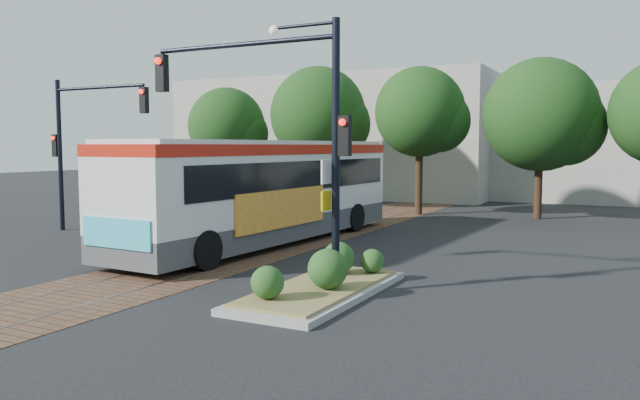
{
  "coord_description": "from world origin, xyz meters",
  "views": [
    {
      "loc": [
        11.22,
        -13.43,
        3.4
      ],
      "look_at": [
        1.77,
        4.87,
        1.6
      ],
      "focal_mm": 35.0,
      "sensor_mm": 36.0,
      "label": 1
    }
  ],
  "objects_px": {
    "city_bus": "(267,186)",
    "signal_pole_main": "(288,113)",
    "traffic_island": "(323,280)",
    "officer": "(101,206)",
    "parked_car": "(268,203)",
    "signal_pole_left": "(79,134)"
  },
  "relations": [
    {
      "from": "signal_pole_main",
      "to": "officer",
      "type": "xyz_separation_m",
      "value": [
        -13.36,
        6.86,
        -3.37
      ]
    },
    {
      "from": "parked_car",
      "to": "officer",
      "type": "bearing_deg",
      "value": 161.22
    },
    {
      "from": "city_bus",
      "to": "signal_pole_main",
      "type": "relative_size",
      "value": 2.25
    },
    {
      "from": "signal_pole_left",
      "to": "parked_car",
      "type": "xyz_separation_m",
      "value": [
        3.58,
        8.06,
        -3.23
      ]
    },
    {
      "from": "city_bus",
      "to": "officer",
      "type": "relative_size",
      "value": 8.58
    },
    {
      "from": "signal_pole_main",
      "to": "signal_pole_left",
      "type": "xyz_separation_m",
      "value": [
        -12.23,
        4.8,
        -0.29
      ]
    },
    {
      "from": "officer",
      "to": "signal_pole_main",
      "type": "bearing_deg",
      "value": 127.46
    },
    {
      "from": "traffic_island",
      "to": "signal_pole_left",
      "type": "distance_m",
      "value": 14.5
    },
    {
      "from": "traffic_island",
      "to": "officer",
      "type": "relative_size",
      "value": 3.31
    },
    {
      "from": "traffic_island",
      "to": "officer",
      "type": "height_order",
      "value": "officer"
    },
    {
      "from": "traffic_island",
      "to": "officer",
      "type": "distance_m",
      "value": 15.92
    },
    {
      "from": "city_bus",
      "to": "signal_pole_left",
      "type": "bearing_deg",
      "value": -170.45
    },
    {
      "from": "traffic_island",
      "to": "parked_car",
      "type": "distance_m",
      "value": 16.13
    },
    {
      "from": "signal_pole_left",
      "to": "parked_car",
      "type": "relative_size",
      "value": 1.36
    },
    {
      "from": "signal_pole_main",
      "to": "parked_car",
      "type": "relative_size",
      "value": 1.36
    },
    {
      "from": "traffic_island",
      "to": "signal_pole_main",
      "type": "relative_size",
      "value": 0.87
    },
    {
      "from": "signal_pole_left",
      "to": "officer",
      "type": "xyz_separation_m",
      "value": [
        -1.13,
        2.06,
        -3.08
      ]
    },
    {
      "from": "traffic_island",
      "to": "signal_pole_main",
      "type": "xyz_separation_m",
      "value": [
        -0.96,
        0.09,
        3.83
      ]
    },
    {
      "from": "signal_pole_main",
      "to": "officer",
      "type": "relative_size",
      "value": 3.82
    },
    {
      "from": "signal_pole_main",
      "to": "officer",
      "type": "height_order",
      "value": "signal_pole_main"
    },
    {
      "from": "city_bus",
      "to": "traffic_island",
      "type": "relative_size",
      "value": 2.59
    },
    {
      "from": "parked_car",
      "to": "signal_pole_left",
      "type": "bearing_deg",
      "value": 175.39
    }
  ]
}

